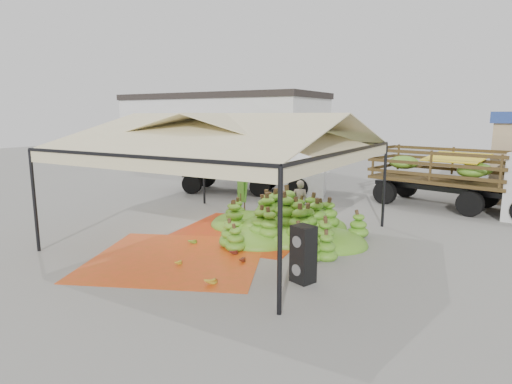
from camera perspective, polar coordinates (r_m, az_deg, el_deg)
The scene contains 17 objects.
ground at distance 14.12m, azimuth -3.83°, elevation -6.06°, with size 90.00×90.00×0.00m, color slate.
canopy_tent at distance 13.57m, azimuth -3.99°, elevation 7.44°, with size 8.10×8.10×4.00m.
building_white at distance 30.78m, azimuth -4.52°, elevation 7.89°, with size 14.30×6.30×5.40m.
tarp_left at distance 12.35m, azimuth -10.49°, elevation -8.59°, with size 4.64×4.42×0.01m, color red.
tarp_right at distance 14.72m, azimuth -1.84°, elevation -5.34°, with size 4.32×4.54×0.01m, color red.
banana_heap at distance 14.25m, azimuth 3.96°, elevation -3.15°, with size 6.19×5.09×1.33m, color #43811A.
hand_yellow_a at distance 10.46m, azimuth -6.24°, elevation -11.40°, with size 0.49×0.40×0.22m, color #B59324.
hand_yellow_b at distance 11.81m, azimuth -10.61°, elevation -9.06°, with size 0.39×0.32×0.18m, color gold.
hand_red_a at distance 12.47m, azimuth -3.16°, elevation -7.80°, with size 0.43×0.35×0.19m, color #5E1A15.
hand_red_b at distance 11.82m, azimuth -2.25°, elevation -8.82°, with size 0.43×0.35×0.20m, color #5D2C15.
hand_green at distance 13.61m, azimuth -8.58°, elevation -6.35°, with size 0.43×0.35×0.20m, color #457618.
hanging_bunches at distance 12.65m, azimuth -8.77°, elevation 4.06°, with size 3.24×0.24×0.20m.
speaker_stack at distance 10.33m, azimuth 6.32°, elevation -8.23°, with size 0.62×0.58×1.39m.
banana_leaves at distance 17.00m, azimuth -2.81°, elevation -3.23°, with size 0.96×1.36×3.70m, color #3B771F, non-canonical shape.
vendor at distance 15.74m, azimuth 5.86°, elevation -1.34°, with size 0.59×0.39×1.63m, color gray.
truck_left at distance 21.97m, azimuth 0.35°, elevation 4.00°, with size 7.82×4.68×2.54m.
truck_right at distance 19.83m, azimuth 26.95°, elevation 2.28°, with size 7.91×4.11×2.59m.
Camera 1 is at (7.70, -11.15, 3.96)m, focal length 30.00 mm.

